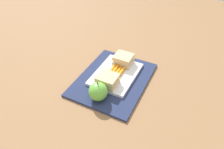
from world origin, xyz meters
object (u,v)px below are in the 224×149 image
sandwich_half_right (107,80)px  apple (98,92)px  sandwich_half_left (123,59)px  carrot_sticks_bundle (116,72)px  food_tray (116,74)px

sandwich_half_right → apple: size_ratio=0.95×
sandwich_half_left → carrot_sticks_bundle: (0.08, -0.00, -0.01)m
sandwich_half_left → food_tray: bearing=0.0°
food_tray → sandwich_half_left: sandwich_half_left is taller
apple → carrot_sticks_bundle: bearing=179.9°
sandwich_half_left → apple: size_ratio=0.95×
food_tray → sandwich_half_right: sandwich_half_right is taller
sandwich_half_left → carrot_sticks_bundle: sandwich_half_left is taller
food_tray → apple: apple is taller
carrot_sticks_bundle → sandwich_half_right: bearing=0.2°
food_tray → sandwich_half_right: 0.08m
apple → sandwich_half_left: bearing=179.9°
food_tray → sandwich_half_right: bearing=0.0°
food_tray → apple: bearing=-0.2°
food_tray → apple: size_ratio=2.74×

